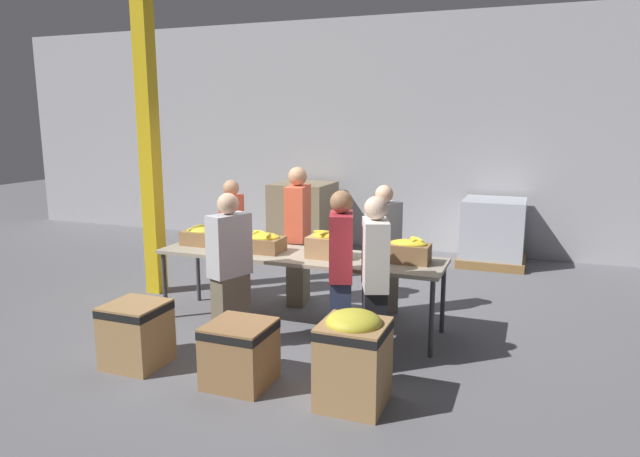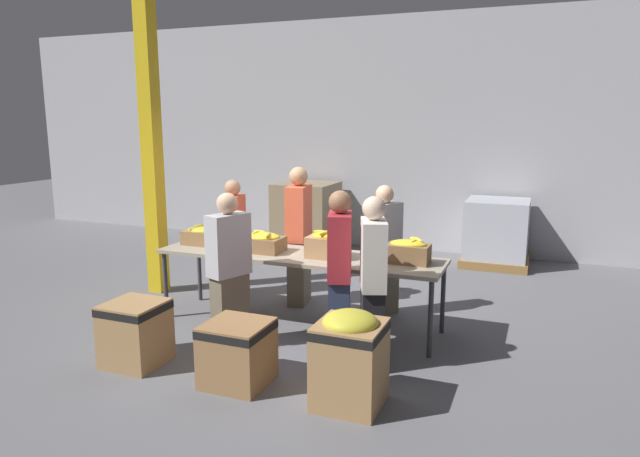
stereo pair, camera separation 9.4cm
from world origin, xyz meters
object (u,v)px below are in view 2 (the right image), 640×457
at_px(banana_box_0, 203,236).
at_px(volunteer_0, 384,251).
at_px(volunteer_5, 373,284).
at_px(pallet_stack_0, 307,216).
at_px(volunteer_2, 234,238).
at_px(pallet_stack_1, 497,233).
at_px(banana_box_3, 408,251).
at_px(donation_bin_2, 350,355).
at_px(sorting_table, 299,258).
at_px(donation_bin_1, 237,350).
at_px(volunteer_3, 299,237).
at_px(volunteer_1, 229,271).
at_px(banana_box_2, 327,244).
at_px(banana_box_1, 263,242).
at_px(donation_bin_0, 135,331).
at_px(support_pillar, 151,141).
at_px(volunteer_4, 340,275).

bearing_deg(banana_box_0, volunteer_0, 18.06).
bearing_deg(volunteer_5, pallet_stack_0, 9.33).
relative_size(volunteer_2, pallet_stack_1, 1.46).
xyz_separation_m(banana_box_3, pallet_stack_0, (-2.64, 3.51, -0.37)).
bearing_deg(banana_box_3, donation_bin_2, -93.41).
bearing_deg(volunteer_2, banana_box_0, -11.12).
distance_m(sorting_table, donation_bin_1, 1.59).
distance_m(volunteer_3, donation_bin_1, 2.32).
bearing_deg(donation_bin_1, volunteer_3, 99.93).
relative_size(volunteer_1, volunteer_3, 0.92).
height_order(banana_box_2, banana_box_3, banana_box_2).
bearing_deg(banana_box_1, banana_box_0, 175.78).
relative_size(donation_bin_0, pallet_stack_0, 0.51).
relative_size(banana_box_0, volunteer_1, 0.30).
relative_size(sorting_table, volunteer_1, 2.02).
relative_size(volunteer_2, volunteer_5, 0.94).
height_order(volunteer_0, volunteer_5, volunteer_5).
distance_m(volunteer_3, support_pillar, 2.29).
distance_m(banana_box_2, volunteer_4, 0.71).
bearing_deg(donation_bin_1, banana_box_2, 80.37).
bearing_deg(donation_bin_0, volunteer_1, 49.19).
bearing_deg(pallet_stack_0, support_pillar, -105.22).
xyz_separation_m(banana_box_3, volunteer_4, (-0.51, -0.66, -0.13)).
bearing_deg(volunteer_0, volunteer_2, -60.51).
bearing_deg(donation_bin_1, banana_box_0, 130.68).
bearing_deg(volunteer_0, donation_bin_0, -8.60).
distance_m(banana_box_3, pallet_stack_1, 3.62).
bearing_deg(volunteer_0, banana_box_0, -41.34).
xyz_separation_m(volunteer_5, support_pillar, (-3.35, 1.23, 1.20)).
bearing_deg(volunteer_1, volunteer_3, 17.81).
height_order(volunteer_1, volunteer_2, volunteer_1).
relative_size(donation_bin_1, donation_bin_2, 0.70).
bearing_deg(banana_box_2, pallet_stack_0, 116.23).
height_order(volunteer_4, volunteer_5, volunteer_4).
height_order(donation_bin_1, donation_bin_2, donation_bin_2).
height_order(volunteer_1, donation_bin_0, volunteer_1).
relative_size(donation_bin_2, pallet_stack_0, 0.68).
distance_m(banana_box_2, volunteer_2, 1.75).
xyz_separation_m(donation_bin_2, support_pillar, (-3.39, 1.99, 1.58)).
height_order(volunteer_1, pallet_stack_1, volunteer_1).
xyz_separation_m(volunteer_2, pallet_stack_1, (3.05, 2.89, -0.25)).
distance_m(volunteer_0, support_pillar, 3.30).
xyz_separation_m(volunteer_1, donation_bin_2, (1.52, -0.71, -0.36)).
bearing_deg(banana_box_3, volunteer_3, 157.18).
bearing_deg(donation_bin_0, donation_bin_2, 0.00).
relative_size(volunteer_2, volunteer_3, 0.89).
bearing_deg(volunteer_5, volunteer_0, -9.06).
relative_size(banana_box_3, volunteer_5, 0.27).
bearing_deg(pallet_stack_1, volunteer_0, -109.42).
relative_size(banana_box_1, donation_bin_2, 0.56).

